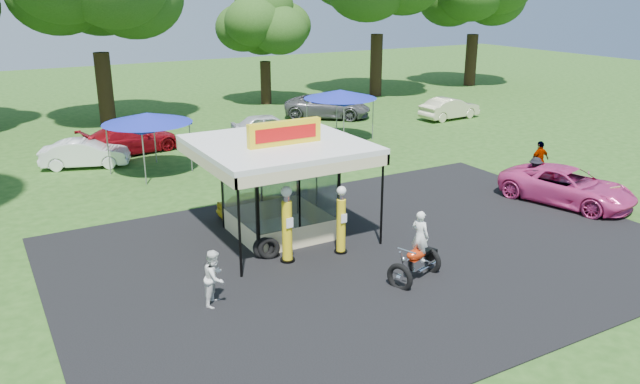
# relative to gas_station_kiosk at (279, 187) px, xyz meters

# --- Properties ---
(ground) EXTENTS (120.00, 120.00, 0.00)m
(ground) POSITION_rel_gas_station_kiosk_xyz_m (2.00, -4.99, -1.78)
(ground) COLOR #234916
(ground) RESTS_ON ground
(asphalt_apron) EXTENTS (20.00, 14.00, 0.04)m
(asphalt_apron) POSITION_rel_gas_station_kiosk_xyz_m (2.00, -2.99, -1.76)
(asphalt_apron) COLOR black
(asphalt_apron) RESTS_ON ground
(gas_station_kiosk) EXTENTS (5.40, 5.40, 4.18)m
(gas_station_kiosk) POSITION_rel_gas_station_kiosk_xyz_m (0.00, 0.00, 0.00)
(gas_station_kiosk) COLOR white
(gas_station_kiosk) RESTS_ON ground
(gas_pump_left) EXTENTS (0.47, 0.47, 2.54)m
(gas_pump_left) POSITION_rel_gas_station_kiosk_xyz_m (-0.82, -2.22, -0.57)
(gas_pump_left) COLOR black
(gas_pump_left) RESTS_ON ground
(gas_pump_right) EXTENTS (0.43, 0.43, 2.32)m
(gas_pump_right) POSITION_rel_gas_station_kiosk_xyz_m (1.01, -2.46, -0.67)
(gas_pump_right) COLOR black
(gas_pump_right) RESTS_ON ground
(motorcycle) EXTENTS (1.95, 1.39, 2.21)m
(motorcycle) POSITION_rel_gas_station_kiosk_xyz_m (2.03, -5.18, -0.92)
(motorcycle) COLOR black
(motorcycle) RESTS_ON ground
(spare_tires) EXTENTS (0.90, 0.62, 0.74)m
(spare_tires) POSITION_rel_gas_station_kiosk_xyz_m (-1.29, -1.64, -1.42)
(spare_tires) COLOR black
(spare_tires) RESTS_ON ground
(a_frame_sign) EXTENTS (0.56, 0.53, 0.98)m
(a_frame_sign) POSITION_rel_gas_station_kiosk_xyz_m (12.42, -4.01, -1.29)
(a_frame_sign) COLOR #593819
(a_frame_sign) RESTS_ON ground
(kiosk_car) EXTENTS (2.82, 1.13, 0.96)m
(kiosk_car) POSITION_rel_gas_station_kiosk_xyz_m (-0.00, 2.21, -1.30)
(kiosk_car) COLOR yellow
(kiosk_car) RESTS_ON ground
(pink_sedan) EXTENTS (3.72, 5.70, 1.46)m
(pink_sedan) POSITION_rel_gas_station_kiosk_xyz_m (11.54, -2.72, -1.05)
(pink_sedan) COLOR #DD3C8A
(pink_sedan) RESTS_ON ground
(spectator_west) EXTENTS (0.97, 0.99, 1.60)m
(spectator_west) POSITION_rel_gas_station_kiosk_xyz_m (-3.79, -3.70, -0.98)
(spectator_west) COLOR white
(spectator_west) RESTS_ON ground
(spectator_east_a) EXTENTS (1.04, 0.65, 1.54)m
(spectator_east_a) POSITION_rel_gas_station_kiosk_xyz_m (11.50, -1.06, -1.01)
(spectator_east_a) COLOR black
(spectator_east_a) RESTS_ON ground
(spectator_east_b) EXTENTS (1.06, 0.49, 1.77)m
(spectator_east_b) POSITION_rel_gas_station_kiosk_xyz_m (13.21, 0.22, -0.90)
(spectator_east_b) COLOR gray
(spectator_east_b) RESTS_ON ground
(bg_car_a) EXTENTS (4.35, 2.68, 1.35)m
(bg_car_a) POSITION_rel_gas_station_kiosk_xyz_m (-4.35, 12.53, -1.11)
(bg_car_a) COLOR white
(bg_car_a) RESTS_ON ground
(bg_car_b) EXTENTS (5.46, 3.09, 1.49)m
(bg_car_b) POSITION_rel_gas_station_kiosk_xyz_m (-1.77, 14.11, -1.04)
(bg_car_b) COLOR maroon
(bg_car_b) RESTS_ON ground
(bg_car_c) EXTENTS (4.57, 2.49, 1.48)m
(bg_car_c) POSITION_rel_gas_station_kiosk_xyz_m (5.89, 13.42, -1.04)
(bg_car_c) COLOR silver
(bg_car_c) RESTS_ON ground
(bg_car_d) EXTENTS (6.06, 5.53, 1.57)m
(bg_car_d) POSITION_rel_gas_station_kiosk_xyz_m (11.98, 17.10, -1.00)
(bg_car_d) COLOR #535455
(bg_car_d) RESTS_ON ground
(bg_car_e) EXTENTS (4.39, 1.81, 1.41)m
(bg_car_e) POSITION_rel_gas_station_kiosk_xyz_m (18.79, 12.75, -1.08)
(bg_car_e) COLOR beige
(bg_car_e) RESTS_ON ground
(tent_west) EXTENTS (4.11, 4.11, 2.87)m
(tent_west) POSITION_rel_gas_station_kiosk_xyz_m (-1.86, 9.93, 0.82)
(tent_west) COLOR gray
(tent_west) RESTS_ON ground
(tent_east) EXTENTS (4.12, 4.12, 2.88)m
(tent_east) POSITION_rel_gas_station_kiosk_xyz_m (9.34, 11.23, 0.83)
(tent_east) COLOR gray
(tent_east) RESTS_ON ground
(oak_far_d) EXTENTS (7.32, 7.32, 8.72)m
(oak_far_d) POSITION_rel_gas_station_kiosk_xyz_m (10.64, 23.96, 3.77)
(oak_far_d) COLOR black
(oak_far_d) RESTS_ON ground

